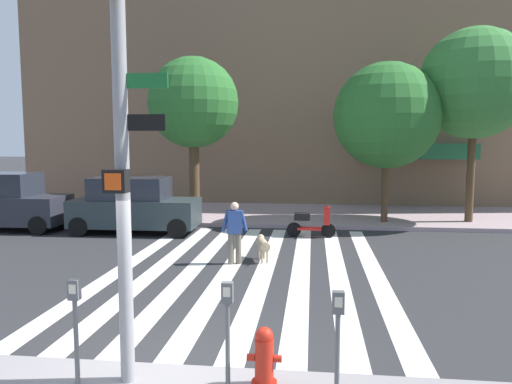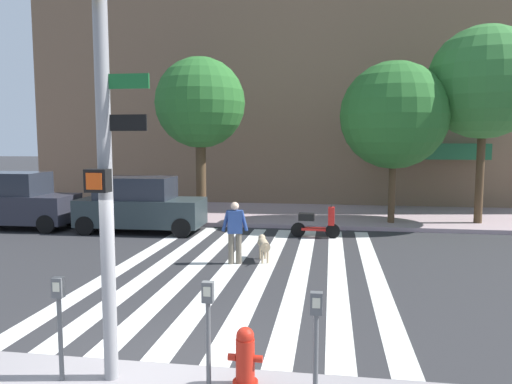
{
  "view_description": "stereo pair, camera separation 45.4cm",
  "coord_description": "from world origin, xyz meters",
  "px_view_note": "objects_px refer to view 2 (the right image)",
  "views": [
    {
      "loc": [
        2.04,
        -6.3,
        3.23
      ],
      "look_at": [
        0.6,
        6.04,
        1.92
      ],
      "focal_mm": 34.27,
      "sensor_mm": 36.0,
      "label": 1
    },
    {
      "loc": [
        2.49,
        -6.23,
        3.23
      ],
      "look_at": [
        0.6,
        6.04,
        1.92
      ],
      "focal_mm": 34.27,
      "sensor_mm": 36.0,
      "label": 2
    }
  ],
  "objects_px": {
    "parking_meter_curbside": "(59,314)",
    "parked_car_near_curb": "(16,202)",
    "street_tree_further": "(484,83)",
    "parking_meter_second_along": "(208,320)",
    "fire_hydrant": "(245,357)",
    "dog_on_leash": "(264,244)",
    "pedestrian_dog_walker": "(235,229)",
    "street_tree_middle": "(394,116)",
    "traffic_light_pole": "(102,117)",
    "street_tree_nearest": "(200,104)",
    "parked_scooter": "(315,223)",
    "parking_meter_third_along": "(316,333)",
    "parked_car_behind_first": "(140,205)"
  },
  "relations": [
    {
      "from": "parking_meter_curbside",
      "to": "parked_car_near_curb",
      "type": "xyz_separation_m",
      "value": [
        -8.08,
        10.72,
        -0.04
      ]
    },
    {
      "from": "street_tree_further",
      "to": "parking_meter_second_along",
      "type": "bearing_deg",
      "value": -117.24
    },
    {
      "from": "fire_hydrant",
      "to": "street_tree_further",
      "type": "bearing_deg",
      "value": 64.07
    },
    {
      "from": "fire_hydrant",
      "to": "dog_on_leash",
      "type": "height_order",
      "value": "fire_hydrant"
    },
    {
      "from": "parking_meter_curbside",
      "to": "street_tree_further",
      "type": "height_order",
      "value": "street_tree_further"
    },
    {
      "from": "fire_hydrant",
      "to": "dog_on_leash",
      "type": "xyz_separation_m",
      "value": [
        -0.74,
        7.02,
        -0.08
      ]
    },
    {
      "from": "pedestrian_dog_walker",
      "to": "street_tree_middle",
      "type": "bearing_deg",
      "value": 53.54
    },
    {
      "from": "traffic_light_pole",
      "to": "parked_car_near_curb",
      "type": "bearing_deg",
      "value": 129.32
    },
    {
      "from": "street_tree_middle",
      "to": "pedestrian_dog_walker",
      "type": "relative_size",
      "value": 3.65
    },
    {
      "from": "parked_car_near_curb",
      "to": "dog_on_leash",
      "type": "bearing_deg",
      "value": -19.72
    },
    {
      "from": "street_tree_further",
      "to": "pedestrian_dog_walker",
      "type": "bearing_deg",
      "value": -139.31
    },
    {
      "from": "parking_meter_curbside",
      "to": "dog_on_leash",
      "type": "distance_m",
      "value": 7.44
    },
    {
      "from": "parking_meter_second_along",
      "to": "street_tree_nearest",
      "type": "relative_size",
      "value": 0.22
    },
    {
      "from": "parking_meter_curbside",
      "to": "parked_scooter",
      "type": "height_order",
      "value": "parking_meter_curbside"
    },
    {
      "from": "parking_meter_third_along",
      "to": "pedestrian_dog_walker",
      "type": "distance_m",
      "value": 7.29
    },
    {
      "from": "parking_meter_second_along",
      "to": "parked_car_behind_first",
      "type": "height_order",
      "value": "parked_car_behind_first"
    },
    {
      "from": "parking_meter_second_along",
      "to": "street_tree_middle",
      "type": "bearing_deg",
      "value": 74.05
    },
    {
      "from": "parked_scooter",
      "to": "street_tree_nearest",
      "type": "height_order",
      "value": "street_tree_nearest"
    },
    {
      "from": "parked_car_near_curb",
      "to": "street_tree_middle",
      "type": "bearing_deg",
      "value": 10.22
    },
    {
      "from": "parked_scooter",
      "to": "parking_meter_curbside",
      "type": "bearing_deg",
      "value": -105.33
    },
    {
      "from": "traffic_light_pole",
      "to": "dog_on_leash",
      "type": "bearing_deg",
      "value": 81.88
    },
    {
      "from": "traffic_light_pole",
      "to": "street_tree_nearest",
      "type": "height_order",
      "value": "street_tree_nearest"
    },
    {
      "from": "parked_car_behind_first",
      "to": "parked_scooter",
      "type": "height_order",
      "value": "parked_car_behind_first"
    },
    {
      "from": "parking_meter_third_along",
      "to": "street_tree_middle",
      "type": "xyz_separation_m",
      "value": [
        2.41,
        13.31,
        3.12
      ]
    },
    {
      "from": "parked_car_behind_first",
      "to": "street_tree_further",
      "type": "distance_m",
      "value": 13.24
    },
    {
      "from": "traffic_light_pole",
      "to": "fire_hydrant",
      "type": "height_order",
      "value": "traffic_light_pole"
    },
    {
      "from": "dog_on_leash",
      "to": "pedestrian_dog_walker",
      "type": "bearing_deg",
      "value": -147.54
    },
    {
      "from": "pedestrian_dog_walker",
      "to": "parking_meter_second_along",
      "type": "bearing_deg",
      "value": -81.58
    },
    {
      "from": "parking_meter_second_along",
      "to": "pedestrian_dog_walker",
      "type": "relative_size",
      "value": 0.83
    },
    {
      "from": "parking_meter_curbside",
      "to": "street_tree_nearest",
      "type": "relative_size",
      "value": 0.22
    },
    {
      "from": "parking_meter_curbside",
      "to": "parked_car_behind_first",
      "type": "height_order",
      "value": "parked_car_behind_first"
    },
    {
      "from": "street_tree_nearest",
      "to": "dog_on_leash",
      "type": "bearing_deg",
      "value": -60.83
    },
    {
      "from": "parked_car_behind_first",
      "to": "fire_hydrant",
      "type": "bearing_deg",
      "value": -61.77
    },
    {
      "from": "fire_hydrant",
      "to": "street_tree_further",
      "type": "xyz_separation_m",
      "value": [
        6.52,
        13.41,
        4.8
      ]
    },
    {
      "from": "parking_meter_third_along",
      "to": "street_tree_nearest",
      "type": "height_order",
      "value": "street_tree_nearest"
    },
    {
      "from": "parking_meter_third_along",
      "to": "street_tree_further",
      "type": "height_order",
      "value": "street_tree_further"
    },
    {
      "from": "parked_car_near_curb",
      "to": "parked_scooter",
      "type": "xyz_separation_m",
      "value": [
        10.99,
        -0.09,
        -0.51
      ]
    },
    {
      "from": "parking_meter_second_along",
      "to": "street_tree_further",
      "type": "height_order",
      "value": "street_tree_further"
    },
    {
      "from": "parking_meter_curbside",
      "to": "street_tree_middle",
      "type": "relative_size",
      "value": 0.23
    },
    {
      "from": "street_tree_further",
      "to": "pedestrian_dog_walker",
      "type": "xyz_separation_m",
      "value": [
        -7.95,
        -6.84,
        -4.4
      ]
    },
    {
      "from": "parked_scooter",
      "to": "parking_meter_second_along",
      "type": "bearing_deg",
      "value": -95.38
    },
    {
      "from": "parking_meter_second_along",
      "to": "parking_meter_third_along",
      "type": "bearing_deg",
      "value": -9.28
    },
    {
      "from": "parked_car_behind_first",
      "to": "street_tree_middle",
      "type": "xyz_separation_m",
      "value": [
        8.93,
        2.48,
        3.2
      ]
    },
    {
      "from": "street_tree_further",
      "to": "dog_on_leash",
      "type": "bearing_deg",
      "value": -138.61
    },
    {
      "from": "traffic_light_pole",
      "to": "street_tree_nearest",
      "type": "xyz_separation_m",
      "value": [
        -2.32,
        13.12,
        1.15
      ]
    },
    {
      "from": "street_tree_nearest",
      "to": "parking_meter_curbside",
      "type": "bearing_deg",
      "value": -82.63
    },
    {
      "from": "parking_meter_third_along",
      "to": "parking_meter_curbside",
      "type": "bearing_deg",
      "value": 178.04
    },
    {
      "from": "parking_meter_second_along",
      "to": "street_tree_further",
      "type": "xyz_separation_m",
      "value": [
        6.96,
        13.53,
        4.29
      ]
    },
    {
      "from": "parked_car_near_curb",
      "to": "pedestrian_dog_walker",
      "type": "xyz_separation_m",
      "value": [
        9.01,
        -3.93,
        -0.06
      ]
    },
    {
      "from": "traffic_light_pole",
      "to": "parking_meter_third_along",
      "type": "height_order",
      "value": "traffic_light_pole"
    }
  ]
}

